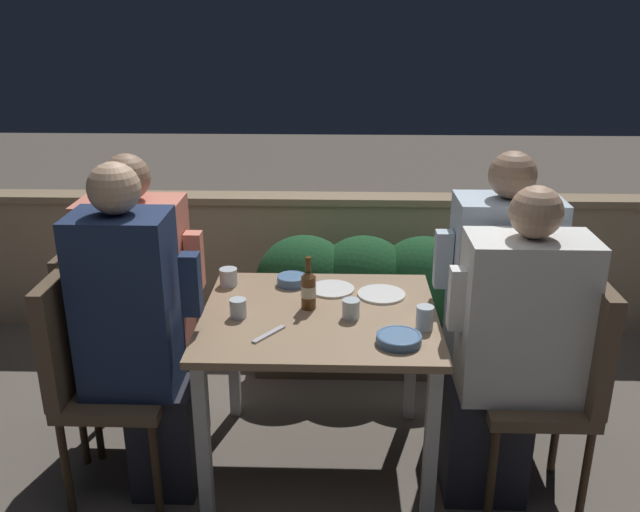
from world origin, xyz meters
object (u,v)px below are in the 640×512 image
object	(u,v)px
person_coral_top	(147,307)
beer_bottle	(309,289)
chair_left_far	(104,328)
chair_right_near	(561,370)
person_white_polo	(511,351)
person_blue_shirt	(492,308)
chair_left_near	(91,364)
person_navy_jumper	(138,336)
chair_right_far	(536,333)

from	to	relation	value
person_coral_top	beer_bottle	xyz separation A→B (m)	(0.70, -0.10, 0.14)
chair_left_far	chair_right_near	bearing A→B (deg)	-9.31
person_coral_top	beer_bottle	world-z (taller)	person_coral_top
chair_left_far	person_white_polo	bearing A→B (deg)	-10.39
chair_left_far	person_blue_shirt	world-z (taller)	person_blue_shirt
chair_left_far	chair_right_near	xyz separation A→B (m)	(1.88, -0.31, 0.00)
chair_left_near	person_blue_shirt	distance (m)	1.65
chair_left_near	chair_left_far	bearing A→B (deg)	99.57
person_navy_jumper	chair_right_near	xyz separation A→B (m)	(1.63, 0.01, -0.13)
person_navy_jumper	beer_bottle	bearing A→B (deg)	18.17
chair_left_far	person_coral_top	size ratio (longest dim) A/B	0.71
chair_right_near	chair_right_far	xyz separation A→B (m)	(-0.01, 0.32, 0.00)
person_navy_jumper	person_blue_shirt	size ratio (longest dim) A/B	1.01
person_white_polo	person_blue_shirt	size ratio (longest dim) A/B	0.96
chair_left_far	beer_bottle	xyz separation A→B (m)	(0.90, -0.10, 0.24)
chair_left_near	person_coral_top	size ratio (longest dim) A/B	0.71
person_navy_jumper	chair_right_far	size ratio (longest dim) A/B	1.45
chair_left_far	chair_right_far	world-z (taller)	same
person_white_polo	person_coral_top	bearing A→B (deg)	168.26
person_white_polo	beer_bottle	world-z (taller)	person_white_polo
chair_right_far	beer_bottle	size ratio (longest dim) A/B	4.29
chair_left_near	chair_right_far	distance (m)	1.84
chair_left_near	person_navy_jumper	xyz separation A→B (m)	(0.20, -0.00, 0.13)
person_blue_shirt	chair_left_far	bearing A→B (deg)	-179.58
person_navy_jumper	person_coral_top	xyz separation A→B (m)	(-0.05, 0.31, -0.03)
person_coral_top	chair_right_far	bearing A→B (deg)	0.42
chair_left_far	beer_bottle	distance (m)	0.93
beer_bottle	person_navy_jumper	bearing A→B (deg)	-161.83
chair_right_near	beer_bottle	size ratio (longest dim) A/B	4.29
chair_left_near	person_coral_top	distance (m)	0.36
person_coral_top	chair_right_far	xyz separation A→B (m)	(1.67, 0.01, -0.10)
chair_left_near	person_blue_shirt	bearing A→B (deg)	11.43
chair_left_far	chair_right_near	world-z (taller)	same
person_navy_jumper	chair_left_far	xyz separation A→B (m)	(-0.25, 0.31, -0.13)
chair_left_near	chair_right_far	world-z (taller)	same
chair_right_near	person_white_polo	bearing A→B (deg)	-180.00
person_coral_top	person_white_polo	size ratio (longest dim) A/B	1.03
chair_right_near	person_blue_shirt	distance (m)	0.40
person_white_polo	beer_bottle	xyz separation A→B (m)	(-0.78, 0.21, 0.16)
chair_left_far	chair_left_near	bearing A→B (deg)	-80.43
person_navy_jumper	chair_right_far	xyz separation A→B (m)	(1.62, 0.33, -0.13)
chair_left_near	chair_right_far	xyz separation A→B (m)	(1.81, 0.33, 0.00)
chair_left_far	beer_bottle	size ratio (longest dim) A/B	4.29
beer_bottle	person_blue_shirt	bearing A→B (deg)	8.43
person_coral_top	person_white_polo	world-z (taller)	person_coral_top
person_blue_shirt	chair_left_near	bearing A→B (deg)	-168.57
person_coral_top	chair_right_near	size ratio (longest dim) A/B	1.41
chair_left_near	person_navy_jumper	bearing A→B (deg)	-0.00
chair_left_near	chair_right_near	world-z (taller)	same
chair_right_near	person_white_polo	xyz separation A→B (m)	(-0.20, -0.00, 0.08)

